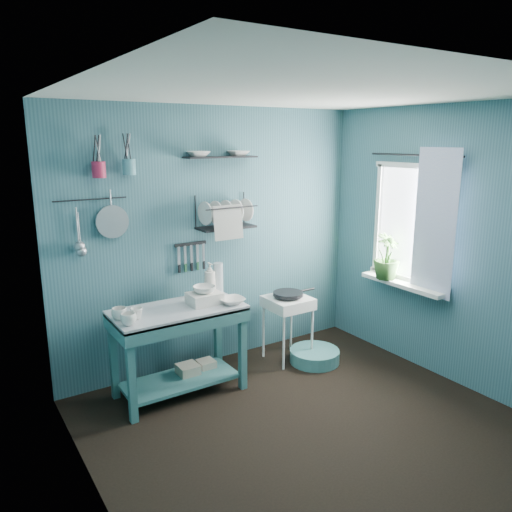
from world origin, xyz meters
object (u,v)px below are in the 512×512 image
mug_left (129,319)px  colander (112,222)px  frying_pan (288,294)px  storage_tin_small (206,370)px  wash_tub (205,298)px  hotplate_stand (288,328)px  mug_mid (137,313)px  potted_plant (387,256)px  water_bottle (218,277)px  utensil_cup_teal (129,167)px  work_counter (179,351)px  soap_bottle (210,279)px  floor_basin (314,356)px  dish_rack (226,212)px  utensil_cup_magenta (99,170)px  storage_tin_large (188,376)px  mug_right (119,314)px

mug_left → colander: 0.89m
frying_pan → storage_tin_small: frying_pan is taller
wash_tub → hotplate_stand: size_ratio=0.43×
mug_left → storage_tin_small: size_ratio=0.61×
mug_mid → potted_plant: bearing=-8.2°
water_bottle → utensil_cup_teal: utensil_cup_teal is taller
water_bottle → colander: bearing=168.5°
work_counter → utensil_cup_teal: size_ratio=8.58×
wash_tub → colander: size_ratio=1.00×
work_counter → water_bottle: 0.78m
soap_bottle → colander: bearing=165.7°
mug_mid → floor_basin: bearing=-3.3°
work_counter → dish_rack: bearing=28.2°
utensil_cup_teal → mug_left: bearing=-115.6°
mug_left → colander: size_ratio=0.44×
mug_left → utensil_cup_magenta: utensil_cup_magenta is taller
colander → floor_basin: colander is taller
dish_rack → utensil_cup_teal: bearing=179.8°
potted_plant → storage_tin_large: bearing=166.7°
hotplate_stand → dish_rack: dish_rack is taller
storage_tin_small → frying_pan: bearing=-1.9°
utensil_cup_teal → storage_tin_small: utensil_cup_teal is taller
mug_mid → frying_pan: (1.59, 0.11, -0.14)m
wash_tub → utensil_cup_teal: size_ratio=2.15×
soap_bottle → colander: size_ratio=1.07×
soap_bottle → colander: colander is taller
work_counter → mug_right: mug_right is taller
soap_bottle → wash_tub: bearing=-127.7°
work_counter → colander: 1.25m
hotplate_stand → frying_pan: bearing=0.0°
mug_mid → potted_plant: 2.49m
water_bottle → dish_rack: (0.15, 0.10, 0.60)m
mug_right → soap_bottle: size_ratio=0.41×
mug_right → wash_tub: (0.75, -0.02, 0.00)m
mug_right → potted_plant: 2.62m
work_counter → storage_tin_large: (0.10, 0.05, -0.29)m
hotplate_stand → storage_tin_small: hotplate_stand is taller
mug_mid → storage_tin_small: bearing=11.6°
dish_rack → storage_tin_large: dish_rack is taller
work_counter → dish_rack: dish_rack is taller
wash_tub → water_bottle: 0.37m
utensil_cup_magenta → potted_plant: bearing=-17.2°
mug_right → hotplate_stand: bearing=1.7°
mug_right → storage_tin_large: mug_right is taller
mug_left → frying_pan: bearing=7.1°
water_bottle → utensil_cup_magenta: utensil_cup_magenta is taller
mug_right → hotplate_stand: mug_right is taller
soap_bottle → storage_tin_large: size_ratio=1.36×
dish_rack → floor_basin: dish_rack is taller
wash_tub → water_bottle: size_ratio=1.00×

